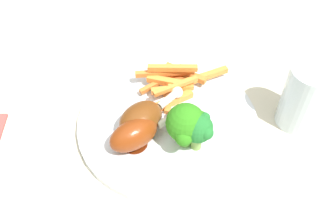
{
  "coord_description": "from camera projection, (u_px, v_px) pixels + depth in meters",
  "views": [
    {
      "loc": [
        -0.06,
        -0.37,
        1.25
      ],
      "look_at": [
        -0.06,
        0.02,
        0.79
      ],
      "focal_mm": 41.73,
      "sensor_mm": 36.0,
      "label": 1
    }
  ],
  "objects": [
    {
      "name": "dining_table",
      "position": [
        203.0,
        168.0,
        0.69
      ],
      "size": [
        1.23,
        0.84,
        0.76
      ],
      "color": "beige",
      "rests_on": "ground_plane"
    },
    {
      "name": "dinner_plate",
      "position": [
        168.0,
        122.0,
        0.62
      ],
      "size": [
        0.29,
        0.29,
        0.01
      ],
      "primitive_type": "cylinder",
      "color": "silver",
      "rests_on": "dining_table"
    },
    {
      "name": "broccoli_floret_front",
      "position": [
        187.0,
        125.0,
        0.55
      ],
      "size": [
        0.06,
        0.06,
        0.08
      ],
      "color": "#7DBD53",
      "rests_on": "dinner_plate"
    },
    {
      "name": "broccoli_floret_middle",
      "position": [
        199.0,
        128.0,
        0.55
      ],
      "size": [
        0.05,
        0.04,
        0.07
      ],
      "color": "#88AE51",
      "rests_on": "dinner_plate"
    },
    {
      "name": "carrot_fries_pile",
      "position": [
        176.0,
        82.0,
        0.65
      ],
      "size": [
        0.16,
        0.11,
        0.04
      ],
      "color": "orange",
      "rests_on": "dinner_plate"
    },
    {
      "name": "chicken_drumstick_near",
      "position": [
        143.0,
        119.0,
        0.59
      ],
      "size": [
        0.11,
        0.12,
        0.05
      ],
      "color": "#4C200B",
      "rests_on": "dinner_plate"
    },
    {
      "name": "chicken_drumstick_far",
      "position": [
        137.0,
        133.0,
        0.57
      ],
      "size": [
        0.12,
        0.09,
        0.05
      ],
      "color": "#5B1E09",
      "rests_on": "dinner_plate"
    },
    {
      "name": "water_glass",
      "position": [
        305.0,
        97.0,
        0.59
      ],
      "size": [
        0.07,
        0.07,
        0.11
      ],
      "primitive_type": "cylinder",
      "color": "silver",
      "rests_on": "dining_table"
    }
  ]
}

